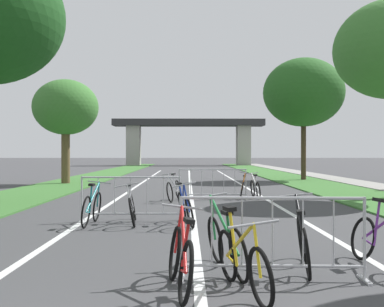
{
  "coord_description": "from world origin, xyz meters",
  "views": [
    {
      "loc": [
        -0.14,
        -1.88,
        1.6
      ],
      "look_at": [
        0.13,
        26.21,
        1.56
      ],
      "focal_mm": 44.31,
      "sensor_mm": 36.0,
      "label": 1
    }
  ],
  "objects_px": {
    "bicycle_silver_0": "(174,190)",
    "bicycle_blue_8": "(185,208)",
    "bicycle_orange_2": "(242,188)",
    "bicycle_black_7": "(303,242)",
    "bicycle_yellow_9": "(242,262)",
    "bicycle_red_4": "(180,259)",
    "crowd_barrier_nearest": "(272,239)",
    "bicycle_teal_3": "(92,207)",
    "bicycle_green_6": "(226,244)",
    "tree_right_cypress_far": "(304,93)",
    "bicycle_purple_5": "(382,242)",
    "tree_left_oak_near": "(66,108)",
    "crowd_barrier_second": "(131,199)",
    "crowd_barrier_third": "(213,184)",
    "bicycle_white_1": "(255,188)",
    "bicycle_silver_10": "(132,208)"
  },
  "relations": [
    {
      "from": "bicycle_orange_2",
      "to": "bicycle_red_4",
      "type": "distance_m",
      "value": 11.38
    },
    {
      "from": "bicycle_silver_10",
      "to": "bicycle_orange_2",
      "type": "bearing_deg",
      "value": -123.27
    },
    {
      "from": "bicycle_red_4",
      "to": "bicycle_yellow_9",
      "type": "distance_m",
      "value": 0.7
    },
    {
      "from": "bicycle_silver_0",
      "to": "bicycle_purple_5",
      "type": "relative_size",
      "value": 1.07
    },
    {
      "from": "bicycle_purple_5",
      "to": "bicycle_silver_10",
      "type": "xyz_separation_m",
      "value": [
        -3.94,
        4.12,
        -0.0
      ]
    },
    {
      "from": "tree_left_oak_near",
      "to": "bicycle_silver_0",
      "type": "bearing_deg",
      "value": -55.86
    },
    {
      "from": "crowd_barrier_second",
      "to": "bicycle_green_6",
      "type": "height_order",
      "value": "crowd_barrier_second"
    },
    {
      "from": "bicycle_silver_0",
      "to": "bicycle_teal_3",
      "type": "bearing_deg",
      "value": 84.7
    },
    {
      "from": "bicycle_red_4",
      "to": "bicycle_blue_8",
      "type": "relative_size",
      "value": 0.97
    },
    {
      "from": "bicycle_teal_3",
      "to": "bicycle_black_7",
      "type": "bearing_deg",
      "value": -45.76
    },
    {
      "from": "crowd_barrier_second",
      "to": "bicycle_teal_3",
      "type": "bearing_deg",
      "value": -148.03
    },
    {
      "from": "bicycle_white_1",
      "to": "tree_left_oak_near",
      "type": "bearing_deg",
      "value": 135.43
    },
    {
      "from": "bicycle_purple_5",
      "to": "bicycle_yellow_9",
      "type": "bearing_deg",
      "value": 21.05
    },
    {
      "from": "bicycle_orange_2",
      "to": "bicycle_black_7",
      "type": "relative_size",
      "value": 1.01
    },
    {
      "from": "bicycle_red_4",
      "to": "bicycle_yellow_9",
      "type": "relative_size",
      "value": 0.98
    },
    {
      "from": "tree_left_oak_near",
      "to": "crowd_barrier_nearest",
      "type": "bearing_deg",
      "value": -68.29
    },
    {
      "from": "bicycle_black_7",
      "to": "tree_left_oak_near",
      "type": "bearing_deg",
      "value": 123.16
    },
    {
      "from": "bicycle_white_1",
      "to": "bicycle_yellow_9",
      "type": "height_order",
      "value": "bicycle_yellow_9"
    },
    {
      "from": "bicycle_purple_5",
      "to": "bicycle_yellow_9",
      "type": "xyz_separation_m",
      "value": [
        -2.08,
        -1.19,
        -0.0
      ]
    },
    {
      "from": "bicycle_green_6",
      "to": "bicycle_silver_0",
      "type": "bearing_deg",
      "value": 83.86
    },
    {
      "from": "tree_left_oak_near",
      "to": "crowd_barrier_third",
      "type": "relative_size",
      "value": 2.27
    },
    {
      "from": "tree_right_cypress_far",
      "to": "bicycle_orange_2",
      "type": "relative_size",
      "value": 4.11
    },
    {
      "from": "crowd_barrier_third",
      "to": "bicycle_yellow_9",
      "type": "height_order",
      "value": "crowd_barrier_third"
    },
    {
      "from": "bicycle_white_1",
      "to": "bicycle_blue_8",
      "type": "bearing_deg",
      "value": -114.7
    },
    {
      "from": "bicycle_blue_8",
      "to": "tree_left_oak_near",
      "type": "bearing_deg",
      "value": -75.2
    },
    {
      "from": "crowd_barrier_second",
      "to": "bicycle_purple_5",
      "type": "xyz_separation_m",
      "value": [
        4.01,
        -4.49,
        -0.15
      ]
    },
    {
      "from": "crowd_barrier_second",
      "to": "bicycle_black_7",
      "type": "xyz_separation_m",
      "value": [
        2.89,
        -4.6,
        -0.14
      ]
    },
    {
      "from": "bicycle_orange_2",
      "to": "bicycle_yellow_9",
      "type": "relative_size",
      "value": 1.01
    },
    {
      "from": "crowd_barrier_third",
      "to": "bicycle_black_7",
      "type": "height_order",
      "value": "crowd_barrier_third"
    },
    {
      "from": "crowd_barrier_third",
      "to": "crowd_barrier_nearest",
      "type": "bearing_deg",
      "value": -88.86
    },
    {
      "from": "bicycle_silver_0",
      "to": "bicycle_green_6",
      "type": "distance_m",
      "value": 9.47
    },
    {
      "from": "crowd_barrier_second",
      "to": "bicycle_green_6",
      "type": "distance_m",
      "value": 5.07
    },
    {
      "from": "bicycle_silver_0",
      "to": "bicycle_blue_8",
      "type": "height_order",
      "value": "bicycle_blue_8"
    },
    {
      "from": "tree_right_cypress_far",
      "to": "bicycle_red_4",
      "type": "bearing_deg",
      "value": -107.27
    },
    {
      "from": "tree_left_oak_near",
      "to": "bicycle_orange_2",
      "type": "distance_m",
      "value": 11.69
    },
    {
      "from": "bicycle_orange_2",
      "to": "bicycle_teal_3",
      "type": "bearing_deg",
      "value": 63.24
    },
    {
      "from": "bicycle_orange_2",
      "to": "bicycle_silver_10",
      "type": "distance_m",
      "value": 6.77
    },
    {
      "from": "bicycle_purple_5",
      "to": "bicycle_yellow_9",
      "type": "distance_m",
      "value": 2.4
    },
    {
      "from": "bicycle_white_1",
      "to": "bicycle_purple_5",
      "type": "bearing_deg",
      "value": -91.62
    },
    {
      "from": "tree_left_oak_near",
      "to": "crowd_barrier_second",
      "type": "bearing_deg",
      "value": -69.62
    },
    {
      "from": "crowd_barrier_second",
      "to": "crowd_barrier_third",
      "type": "bearing_deg",
      "value": 66.86
    },
    {
      "from": "bicycle_green_6",
      "to": "bicycle_silver_10",
      "type": "distance_m",
      "value": 4.7
    },
    {
      "from": "bicycle_red_4",
      "to": "crowd_barrier_second",
      "type": "bearing_deg",
      "value": 94.46
    },
    {
      "from": "crowd_barrier_third",
      "to": "bicycle_orange_2",
      "type": "bearing_deg",
      "value": 25.82
    },
    {
      "from": "bicycle_orange_2",
      "to": "bicycle_teal_3",
      "type": "distance_m",
      "value": 7.33
    },
    {
      "from": "bicycle_black_7",
      "to": "crowd_barrier_third",
      "type": "bearing_deg",
      "value": 103.7
    },
    {
      "from": "crowd_barrier_nearest",
      "to": "bicycle_teal_3",
      "type": "height_order",
      "value": "crowd_barrier_nearest"
    },
    {
      "from": "tree_right_cypress_far",
      "to": "bicycle_silver_0",
      "type": "relative_size",
      "value": 4.04
    },
    {
      "from": "bicycle_yellow_9",
      "to": "bicycle_purple_5",
      "type": "bearing_deg",
      "value": -163.51
    },
    {
      "from": "bicycle_green_6",
      "to": "tree_right_cypress_far",
      "type": "bearing_deg",
      "value": 61.59
    }
  ]
}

